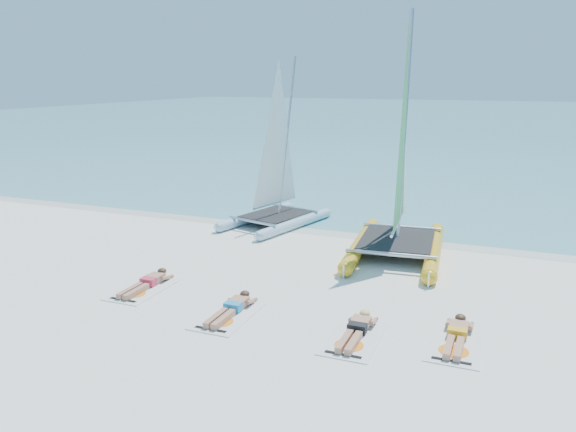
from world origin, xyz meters
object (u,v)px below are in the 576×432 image
at_px(towel_a, 143,289).
at_px(towel_b, 228,316).
at_px(sunbather_a, 147,282).
at_px(towel_d, 456,344).
at_px(towel_c, 354,338).
at_px(sunbather_b, 232,307).
at_px(sunbather_c, 357,329).
at_px(catamaran_blue, 277,174).
at_px(catamaran_yellow, 402,174).
at_px(sunbather_d, 457,334).

distance_m(towel_a, towel_b, 2.69).
distance_m(sunbather_a, towel_d, 7.28).
xyz_separation_m(towel_b, towel_c, (2.78, -0.02, 0.00)).
bearing_deg(sunbather_b, sunbather_c, -0.48).
xyz_separation_m(sunbather_a, towel_b, (2.62, -0.80, -0.11)).
xyz_separation_m(sunbather_b, towel_d, (4.65, 0.29, -0.11)).
xyz_separation_m(catamaran_blue, towel_c, (4.85, -7.54, -1.74)).
height_order(towel_c, towel_d, same).
height_order(catamaran_blue, towel_b, catamaran_blue).
height_order(catamaran_yellow, sunbather_c, catamaran_yellow).
relative_size(sunbather_a, sunbather_b, 1.00).
distance_m(sunbather_b, sunbather_d, 4.67).
relative_size(catamaran_yellow, towel_a, 3.84).
bearing_deg(towel_d, sunbather_a, 177.50).
bearing_deg(towel_d, sunbather_b, -176.48).
relative_size(sunbather_b, towel_d, 0.93).
height_order(towel_a, sunbather_a, sunbather_a).
xyz_separation_m(sunbather_a, towel_c, (5.41, -0.82, -0.11)).
distance_m(towel_a, towel_d, 7.27).
relative_size(towel_a, towel_c, 1.00).
distance_m(catamaran_yellow, sunbather_a, 7.69).
xyz_separation_m(sunbather_a, sunbather_d, (7.27, -0.13, 0.00)).
xyz_separation_m(catamaran_yellow, sunbather_c, (0.37, -6.03, -2.12)).
relative_size(sunbather_a, sunbather_c, 1.00).
relative_size(sunbather_a, towel_b, 0.93).
height_order(catamaran_blue, towel_a, catamaran_blue).
distance_m(catamaran_yellow, towel_a, 7.85).
height_order(catamaran_blue, sunbather_a, catamaran_blue).
bearing_deg(towel_d, catamaran_yellow, 111.32).
xyz_separation_m(towel_a, sunbather_d, (7.27, 0.07, 0.11)).
xyz_separation_m(towel_c, sunbather_d, (1.87, 0.69, 0.11)).
bearing_deg(sunbather_c, towel_d, 9.40).
height_order(catamaran_blue, towel_c, catamaran_blue).
distance_m(catamaran_yellow, sunbather_d, 6.33).
height_order(catamaran_yellow, sunbather_b, catamaran_yellow).
height_order(sunbather_c, towel_d, sunbather_c).
height_order(catamaran_blue, sunbather_d, catamaran_blue).
height_order(catamaran_yellow, towel_c, catamaran_yellow).
bearing_deg(sunbather_d, towel_d, -90.00).
bearing_deg(catamaran_blue, towel_b, -59.91).
xyz_separation_m(towel_c, sunbather_c, (0.00, 0.19, 0.11)).
xyz_separation_m(towel_a, sunbather_b, (2.62, -0.41, 0.11)).
bearing_deg(towel_b, towel_d, 5.87).
height_order(sunbather_b, towel_d, sunbather_b).
bearing_deg(catamaran_blue, towel_c, -42.54).
xyz_separation_m(sunbather_a, sunbather_c, (5.41, -0.63, 0.00)).
xyz_separation_m(catamaran_blue, sunbather_b, (2.07, -7.32, -1.63)).
xyz_separation_m(towel_b, sunbather_b, (0.00, 0.19, 0.11)).
distance_m(catamaran_yellow, sunbather_b, 6.81).
bearing_deg(catamaran_blue, sunbather_b, -59.53).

